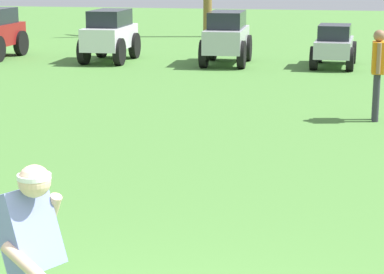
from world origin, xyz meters
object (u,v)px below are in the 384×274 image
Objects in this scene: teammate_near_sideline at (378,66)px; parked_car_slot_d at (334,45)px; parked_car_slot_b at (110,34)px; parked_car_slot_c at (227,36)px; frisbee_thrower at (29,255)px.

teammate_near_sideline is 6.87m from parked_car_slot_d.
parked_car_slot_d is (6.06, 0.12, -0.18)m from parked_car_slot_b.
parked_car_slot_d is at bearing 1.56° from parked_car_slot_c.
teammate_near_sideline is 0.70× the size of parked_car_slot_d.
frisbee_thrower reaches higher than parked_car_slot_b.
frisbee_thrower is at bearing -85.47° from parked_car_slot_c.
parked_car_slot_d is (2.82, 0.08, -0.18)m from parked_car_slot_c.
parked_car_slot_b is (-4.47, 15.44, -0.06)m from frisbee_thrower.
frisbee_thrower reaches higher than parked_car_slot_d.
parked_car_slot_c is at bearing -178.44° from parked_car_slot_d.
teammate_near_sideline is at bearing 74.24° from frisbee_thrower.
frisbee_thrower is 0.64× the size of parked_car_slot_d.
parked_car_slot_c is 1.07× the size of parked_car_slot_d.
parked_car_slot_c is at bearing 118.78° from teammate_near_sideline.
frisbee_thrower is 15.65m from parked_car_slot_d.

